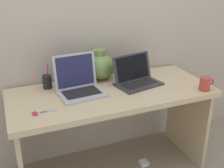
{
  "coord_description": "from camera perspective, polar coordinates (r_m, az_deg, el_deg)",
  "views": [
    {
      "loc": [
        -0.7,
        -1.7,
        1.52
      ],
      "look_at": [
        0.0,
        0.0,
        0.75
      ],
      "focal_mm": 45.0,
      "sensor_mm": 36.0,
      "label": 1
    }
  ],
  "objects": [
    {
      "name": "back_wall",
      "position": [
        2.19,
        -3.64,
        14.29
      ],
      "size": [
        4.4,
        0.04,
        2.4
      ],
      "primitive_type": "cube",
      "color": "#BCAD99",
      "rests_on": "ground"
    },
    {
      "name": "desk",
      "position": [
        2.07,
        0.0,
        -5.08
      ],
      "size": [
        1.45,
        0.63,
        0.7
      ],
      "color": "#D1B78C",
      "rests_on": "ground"
    },
    {
      "name": "laptop_left",
      "position": [
        1.97,
        -6.82,
        0.25
      ],
      "size": [
        0.33,
        0.29,
        0.26
      ],
      "color": "#B2B2B7",
      "rests_on": "desk"
    },
    {
      "name": "laptop_right",
      "position": [
        2.11,
        4.81,
        1.57
      ],
      "size": [
        0.37,
        0.28,
        0.22
      ],
      "color": "#333338",
      "rests_on": "desk"
    },
    {
      "name": "green_vase",
      "position": [
        2.19,
        -2.54,
        3.75
      ],
      "size": [
        0.24,
        0.24,
        0.24
      ],
      "color": "#75934C",
      "rests_on": "desk"
    },
    {
      "name": "coffee_mug",
      "position": [
        2.11,
        18.42,
        0.06
      ],
      "size": [
        0.12,
        0.08,
        0.1
      ],
      "color": "#B23D33",
      "rests_on": "desk"
    },
    {
      "name": "pen_cup",
      "position": [
        2.08,
        -13.02,
        0.51
      ],
      "size": [
        0.07,
        0.07,
        0.19
      ],
      "color": "black",
      "rests_on": "desk"
    },
    {
      "name": "scissors",
      "position": [
        1.76,
        -14.51,
        -5.7
      ],
      "size": [
        0.15,
        0.06,
        0.01
      ],
      "color": "#B7B7BC",
      "rests_on": "desk"
    },
    {
      "name": "power_brick",
      "position": [
        2.43,
        6.48,
        -15.62
      ],
      "size": [
        0.07,
        0.07,
        0.03
      ],
      "primitive_type": "cube",
      "color": "white",
      "rests_on": "ground"
    }
  ]
}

